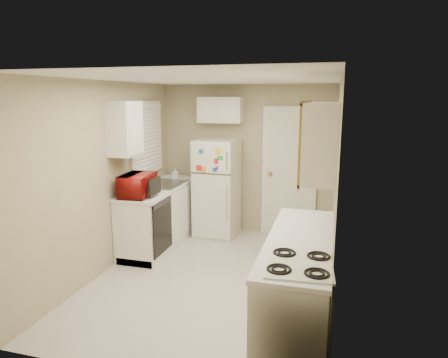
# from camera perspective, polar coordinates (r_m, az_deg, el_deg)

# --- Properties ---
(floor) EXTENTS (3.80, 3.80, 0.00)m
(floor) POSITION_cam_1_polar(r_m,az_deg,el_deg) (5.12, -1.54, -13.83)
(floor) COLOR beige
(floor) RESTS_ON ground
(ceiling) EXTENTS (3.80, 3.80, 0.00)m
(ceiling) POSITION_cam_1_polar(r_m,az_deg,el_deg) (4.63, -1.70, 14.10)
(ceiling) COLOR white
(ceiling) RESTS_ON floor
(wall_left) EXTENTS (3.80, 3.80, 0.00)m
(wall_left) POSITION_cam_1_polar(r_m,az_deg,el_deg) (5.30, -16.23, 0.29)
(wall_left) COLOR tan
(wall_left) RESTS_ON floor
(wall_right) EXTENTS (3.80, 3.80, 0.00)m
(wall_right) POSITION_cam_1_polar(r_m,az_deg,el_deg) (4.53, 15.58, -1.56)
(wall_right) COLOR tan
(wall_right) RESTS_ON floor
(wall_back) EXTENTS (2.80, 2.80, 0.00)m
(wall_back) POSITION_cam_1_polar(r_m,az_deg,el_deg) (6.54, 3.28, 2.81)
(wall_back) COLOR tan
(wall_back) RESTS_ON floor
(wall_front) EXTENTS (2.80, 2.80, 0.00)m
(wall_front) POSITION_cam_1_polar(r_m,az_deg,el_deg) (3.03, -12.31, -7.90)
(wall_front) COLOR tan
(wall_front) RESTS_ON floor
(left_counter) EXTENTS (0.60, 1.80, 0.90)m
(left_counter) POSITION_cam_1_polar(r_m,az_deg,el_deg) (6.11, -9.01, -5.15)
(left_counter) COLOR silver
(left_counter) RESTS_ON floor
(dishwasher) EXTENTS (0.03, 0.58, 0.72)m
(dishwasher) POSITION_cam_1_polar(r_m,az_deg,el_deg) (5.47, -8.84, -6.74)
(dishwasher) COLOR black
(dishwasher) RESTS_ON floor
(sink) EXTENTS (0.54, 0.74, 0.16)m
(sink) POSITION_cam_1_polar(r_m,az_deg,el_deg) (6.14, -8.55, -1.10)
(sink) COLOR gray
(sink) RESTS_ON left_counter
(microwave) EXTENTS (0.56, 0.34, 0.36)m
(microwave) POSITION_cam_1_polar(r_m,az_deg,el_deg) (5.43, -12.22, -0.87)
(microwave) COLOR maroon
(microwave) RESTS_ON left_counter
(soap_bottle) EXTENTS (0.09, 0.10, 0.17)m
(soap_bottle) POSITION_cam_1_polar(r_m,az_deg,el_deg) (6.53, -7.00, 0.94)
(soap_bottle) COLOR silver
(soap_bottle) RESTS_ON left_counter
(window_blinds) EXTENTS (0.10, 0.98, 1.08)m
(window_blinds) POSITION_cam_1_polar(r_m,az_deg,el_deg) (6.14, -10.99, 5.80)
(window_blinds) COLOR silver
(window_blinds) RESTS_ON wall_left
(upper_cabinet_left) EXTENTS (0.30, 0.45, 0.70)m
(upper_cabinet_left) POSITION_cam_1_polar(r_m,az_deg,el_deg) (5.34, -13.98, 6.99)
(upper_cabinet_left) COLOR silver
(upper_cabinet_left) RESTS_ON wall_left
(refrigerator) EXTENTS (0.66, 0.65, 1.55)m
(refrigerator) POSITION_cam_1_polar(r_m,az_deg,el_deg) (6.37, -1.01, -1.30)
(refrigerator) COLOR beige
(refrigerator) RESTS_ON floor
(cabinet_over_fridge) EXTENTS (0.70, 0.30, 0.40)m
(cabinet_over_fridge) POSITION_cam_1_polar(r_m,az_deg,el_deg) (6.42, -0.47, 9.84)
(cabinet_over_fridge) COLOR silver
(cabinet_over_fridge) RESTS_ON wall_back
(interior_door) EXTENTS (0.86, 0.06, 2.08)m
(interior_door) POSITION_cam_1_polar(r_m,az_deg,el_deg) (6.42, 9.30, 0.88)
(interior_door) COLOR beige
(interior_door) RESTS_ON floor
(right_counter) EXTENTS (0.60, 2.00, 0.90)m
(right_counter) POSITION_cam_1_polar(r_m,az_deg,el_deg) (4.03, 10.54, -14.34)
(right_counter) COLOR silver
(right_counter) RESTS_ON floor
(stove) EXTENTS (0.55, 0.66, 0.77)m
(stove) POSITION_cam_1_polar(r_m,az_deg,el_deg) (3.51, 10.40, -19.69)
(stove) COLOR beige
(stove) RESTS_ON floor
(upper_cabinet_right) EXTENTS (0.30, 1.20, 0.70)m
(upper_cabinet_right) POSITION_cam_1_polar(r_m,az_deg,el_deg) (3.94, 13.84, 5.47)
(upper_cabinet_right) COLOR silver
(upper_cabinet_right) RESTS_ON wall_right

